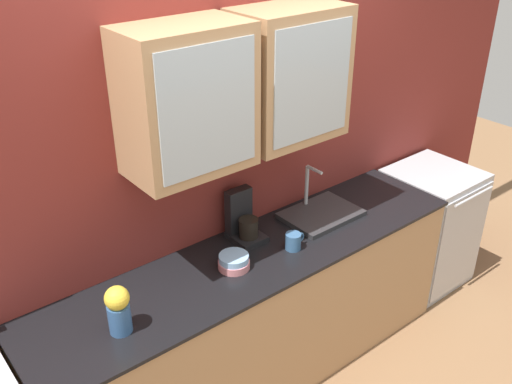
{
  "coord_description": "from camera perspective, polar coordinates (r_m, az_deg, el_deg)",
  "views": [
    {
      "loc": [
        -1.63,
        -2.0,
        2.66
      ],
      "look_at": [
        -0.01,
        0.0,
        1.27
      ],
      "focal_mm": 40.3,
      "sensor_mm": 36.0,
      "label": 1
    }
  ],
  "objects": [
    {
      "name": "sink_faucet",
      "position": [
        3.48,
        6.42,
        -2.08
      ],
      "size": [
        0.45,
        0.33,
        0.3
      ],
      "color": "#2D2D30",
      "rests_on": "counter"
    },
    {
      "name": "back_wall_unit",
      "position": [
        3.07,
        -3.66,
        5.21
      ],
      "size": [
        5.13,
        0.46,
        2.78
      ],
      "color": "maroon",
      "rests_on": "ground_plane"
    },
    {
      "name": "dishwasher",
      "position": [
        4.4,
        16.67,
        -3.29
      ],
      "size": [
        0.57,
        0.6,
        0.88
      ],
      "color": "#ADAFB5",
      "rests_on": "ground_plane"
    },
    {
      "name": "coffee_maker",
      "position": [
        3.22,
        -1.29,
        -2.87
      ],
      "size": [
        0.17,
        0.2,
        0.29
      ],
      "color": "black",
      "rests_on": "counter"
    },
    {
      "name": "bowl_stack",
      "position": [
        3.01,
        -2.21,
        -6.92
      ],
      "size": [
        0.17,
        0.17,
        0.08
      ],
      "color": "#D87F84",
      "rests_on": "counter"
    },
    {
      "name": "ground_plane",
      "position": [
        3.7,
        0.13,
        -17.6
      ],
      "size": [
        10.0,
        10.0,
        0.0
      ],
      "primitive_type": "plane",
      "color": "brown"
    },
    {
      "name": "vase",
      "position": [
        2.64,
        -13.5,
        -11.22
      ],
      "size": [
        0.11,
        0.11,
        0.24
      ],
      "color": "#33598C",
      "rests_on": "counter"
    },
    {
      "name": "counter",
      "position": [
        3.4,
        0.14,
        -12.39
      ],
      "size": [
        2.61,
        0.61,
        0.88
      ],
      "color": "#A87F56",
      "rests_on": "ground_plane"
    },
    {
      "name": "cup_near_sink",
      "position": [
        3.16,
        3.74,
        -4.89
      ],
      "size": [
        0.12,
        0.09,
        0.09
      ],
      "color": "#38608C",
      "rests_on": "counter"
    }
  ]
}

